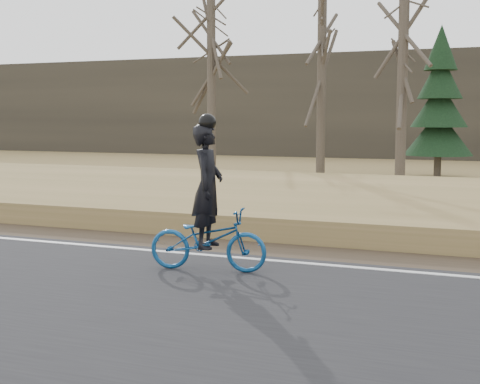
% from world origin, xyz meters
% --- Properties ---
extents(cyclist, '(1.84, 0.88, 2.32)m').
position_xyz_m(cyclist, '(-5.34, -0.79, 0.81)').
color(cyclist, navy).
rests_on(cyclist, road).
extents(bare_tree_far_left, '(0.36, 0.36, 8.01)m').
position_xyz_m(bare_tree_far_left, '(-12.77, 16.04, 4.01)').
color(bare_tree_far_left, brown).
rests_on(bare_tree_far_left, ground).
extents(bare_tree_left, '(0.36, 0.36, 8.31)m').
position_xyz_m(bare_tree_left, '(-8.28, 16.86, 4.15)').
color(bare_tree_left, brown).
rests_on(bare_tree_left, ground).
extents(bare_tree_near_left, '(0.36, 0.36, 6.37)m').
position_xyz_m(bare_tree_near_left, '(-4.65, 13.85, 3.19)').
color(bare_tree_near_left, brown).
rests_on(bare_tree_near_left, ground).
extents(conifer, '(2.60, 2.60, 5.81)m').
position_xyz_m(conifer, '(-3.68, 16.98, 2.75)').
color(conifer, brown).
rests_on(conifer, ground).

